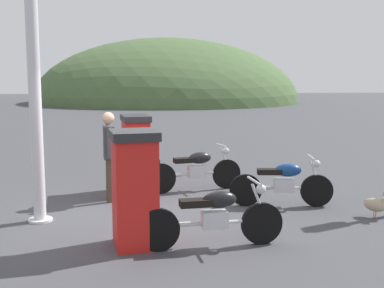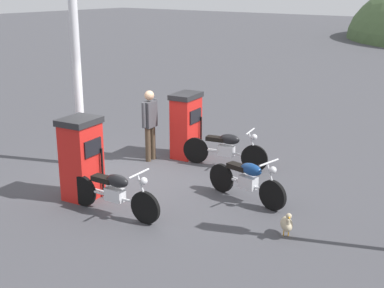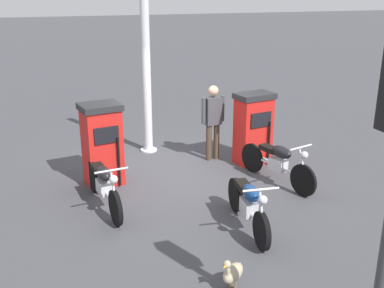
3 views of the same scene
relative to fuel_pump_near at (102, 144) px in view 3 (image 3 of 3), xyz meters
The scene contains 9 objects.
ground_plane 1.86m from the fuel_pump_near, 88.07° to the left, with size 120.00×120.00×0.00m, color #424247.
fuel_pump_near is the anchor object (origin of this frame).
fuel_pump_far 3.32m from the fuel_pump_near, 90.00° to the left, with size 0.66×0.89×1.59m.
motorcycle_near_pump 1.16m from the fuel_pump_near, 10.24° to the right, with size 2.08×0.56×0.94m.
motorcycle_far_pump 3.48m from the fuel_pump_near, 69.13° to the left, with size 2.03×0.68×0.95m.
motorcycle_extra 3.27m from the fuel_pump_near, 34.61° to the left, with size 1.89×0.61×0.93m.
attendant_person 2.62m from the fuel_pump_near, 101.15° to the left, with size 0.25×0.58×1.71m.
wandering_duck 4.17m from the fuel_pump_near, 13.13° to the left, with size 0.40×0.45×0.50m.
canopy_support_pole 2.33m from the fuel_pump_near, 139.40° to the left, with size 0.40×0.40×3.92m.
Camera 3 is at (8.56, -3.00, 3.72)m, focal length 43.10 mm.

